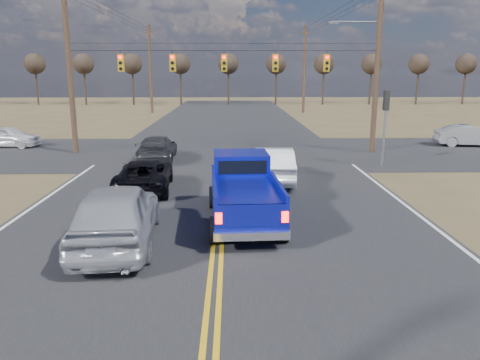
{
  "coord_description": "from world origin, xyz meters",
  "views": [
    {
      "loc": [
        0.4,
        -10.11,
        4.82
      ],
      "look_at": [
        0.67,
        4.15,
        1.5
      ],
      "focal_mm": 35.0,
      "sensor_mm": 36.0,
      "label": 1
    }
  ],
  "objects_px": {
    "silver_suv": "(117,214)",
    "cross_car_west": "(8,137)",
    "pickup_truck": "(244,192)",
    "white_car_queue": "(273,164)",
    "dgrey_car_queue": "(157,148)",
    "black_suv": "(144,175)",
    "cross_car_east_near": "(469,136)"
  },
  "relations": [
    {
      "from": "silver_suv",
      "to": "cross_car_east_near",
      "type": "relative_size",
      "value": 1.27
    },
    {
      "from": "pickup_truck",
      "to": "black_suv",
      "type": "relative_size",
      "value": 1.22
    },
    {
      "from": "white_car_queue",
      "to": "black_suv",
      "type": "bearing_deg",
      "value": 17.91
    },
    {
      "from": "pickup_truck",
      "to": "dgrey_car_queue",
      "type": "height_order",
      "value": "pickup_truck"
    },
    {
      "from": "pickup_truck",
      "to": "silver_suv",
      "type": "distance_m",
      "value": 4.17
    },
    {
      "from": "silver_suv",
      "to": "white_car_queue",
      "type": "relative_size",
      "value": 1.14
    },
    {
      "from": "white_car_queue",
      "to": "cross_car_east_near",
      "type": "xyz_separation_m",
      "value": [
        13.78,
        9.83,
        -0.08
      ]
    },
    {
      "from": "silver_suv",
      "to": "white_car_queue",
      "type": "height_order",
      "value": "silver_suv"
    },
    {
      "from": "black_suv",
      "to": "dgrey_car_queue",
      "type": "relative_size",
      "value": 0.99
    },
    {
      "from": "cross_car_west",
      "to": "pickup_truck",
      "type": "bearing_deg",
      "value": -129.42
    },
    {
      "from": "cross_car_east_near",
      "to": "silver_suv",
      "type": "bearing_deg",
      "value": 140.1
    },
    {
      "from": "silver_suv",
      "to": "cross_car_west",
      "type": "height_order",
      "value": "silver_suv"
    },
    {
      "from": "pickup_truck",
      "to": "white_car_queue",
      "type": "height_order",
      "value": "pickup_truck"
    },
    {
      "from": "pickup_truck",
      "to": "dgrey_car_queue",
      "type": "bearing_deg",
      "value": 109.45
    },
    {
      "from": "white_car_queue",
      "to": "cross_car_west",
      "type": "distance_m",
      "value": 19.24
    },
    {
      "from": "black_suv",
      "to": "white_car_queue",
      "type": "distance_m",
      "value": 5.7
    },
    {
      "from": "white_car_queue",
      "to": "dgrey_car_queue",
      "type": "relative_size",
      "value": 1.0
    },
    {
      "from": "silver_suv",
      "to": "white_car_queue",
      "type": "distance_m",
      "value": 9.34
    },
    {
      "from": "cross_car_west",
      "to": "cross_car_east_near",
      "type": "xyz_separation_m",
      "value": [
        30.19,
        -0.22,
        0.01
      ]
    },
    {
      "from": "black_suv",
      "to": "dgrey_car_queue",
      "type": "distance_m",
      "value": 6.75
    },
    {
      "from": "pickup_truck",
      "to": "cross_car_east_near",
      "type": "height_order",
      "value": "pickup_truck"
    },
    {
      "from": "silver_suv",
      "to": "black_suv",
      "type": "xyz_separation_m",
      "value": [
        -0.36,
        6.24,
        -0.27
      ]
    },
    {
      "from": "dgrey_car_queue",
      "to": "cross_car_east_near",
      "type": "relative_size",
      "value": 1.11
    },
    {
      "from": "black_suv",
      "to": "white_car_queue",
      "type": "height_order",
      "value": "white_car_queue"
    },
    {
      "from": "pickup_truck",
      "to": "white_car_queue",
      "type": "relative_size",
      "value": 1.2
    },
    {
      "from": "dgrey_car_queue",
      "to": "pickup_truck",
      "type": "bearing_deg",
      "value": 110.36
    },
    {
      "from": "white_car_queue",
      "to": "cross_car_west",
      "type": "xyz_separation_m",
      "value": [
        -16.41,
        10.05,
        -0.08
      ]
    },
    {
      "from": "silver_suv",
      "to": "cross_car_east_near",
      "type": "xyz_separation_m",
      "value": [
        18.9,
        17.65,
        -0.21
      ]
    },
    {
      "from": "cross_car_west",
      "to": "cross_car_east_near",
      "type": "relative_size",
      "value": 0.96
    },
    {
      "from": "white_car_queue",
      "to": "silver_suv",
      "type": "bearing_deg",
      "value": 58.63
    },
    {
      "from": "dgrey_car_queue",
      "to": "black_suv",
      "type": "bearing_deg",
      "value": 92.25
    },
    {
      "from": "pickup_truck",
      "to": "silver_suv",
      "type": "relative_size",
      "value": 1.05
    }
  ]
}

